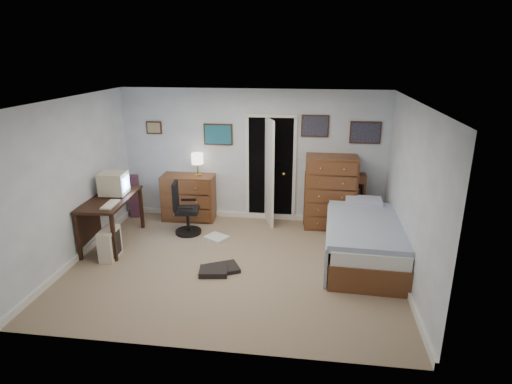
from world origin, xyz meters
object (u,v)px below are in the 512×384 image
Objects in this scene: bed at (364,239)px; office_chair at (184,214)px; low_dresser at (189,197)px; computer_desk at (105,208)px; tall_dresser at (330,192)px.

office_chair is at bearing 171.68° from bed.
office_chair is 0.96× the size of low_dresser.
office_chair is at bearing -82.75° from low_dresser.
tall_dresser is (3.78, 1.23, 0.05)m from computer_desk.
tall_dresser is (2.58, 0.68, 0.31)m from office_chair.
computer_desk is 4.29m from bed.
low_dresser is 3.45m from bed.
low_dresser reaches higher than computer_desk.
bed is (3.09, -0.59, -0.03)m from office_chair.
office_chair reaches higher than bed.
office_chair is (1.20, 0.55, -0.26)m from computer_desk.
office_chair reaches higher than computer_desk.
computer_desk is 1.07× the size of tall_dresser.
low_dresser is at bearing 160.51° from bed.
computer_desk is 1.34m from office_chair.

